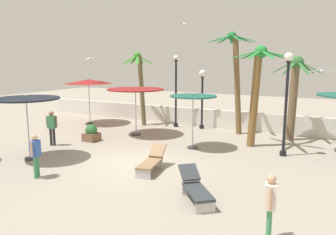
{
  "coord_description": "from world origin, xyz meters",
  "views": [
    {
      "loc": [
        7.18,
        -10.43,
        4.01
      ],
      "look_at": [
        0.0,
        2.9,
        1.4
      ],
      "focal_mm": 35.34,
      "sensor_mm": 36.0,
      "label": 1
    }
  ],
  "objects_px": {
    "patio_umbrella_4": "(193,100)",
    "palm_tree_2": "(140,80)",
    "palm_tree_0": "(235,71)",
    "lamp_post_2": "(287,93)",
    "seagull_2": "(322,71)",
    "lamp_post_0": "(176,88)",
    "guest_2": "(35,152)",
    "guest_0": "(52,125)",
    "patio_umbrella_2": "(135,91)",
    "guest_1": "(270,201)",
    "patio_umbrella_5": "(89,82)",
    "lounge_chair_0": "(152,160)",
    "seagull_1": "(91,59)",
    "lounge_chair_1": "(195,187)",
    "seagull_0": "(184,24)",
    "planter": "(91,133)",
    "palm_tree_1": "(294,88)",
    "lamp_post_1": "(202,89)",
    "palm_tree_3": "(257,84)",
    "patio_umbrella_3": "(26,101)"
  },
  "relations": [
    {
      "from": "lounge_chair_1",
      "to": "guest_2",
      "type": "bearing_deg",
      "value": -171.04
    },
    {
      "from": "patio_umbrella_2",
      "to": "patio_umbrella_5",
      "type": "height_order",
      "value": "patio_umbrella_5"
    },
    {
      "from": "guest_0",
      "to": "guest_1",
      "type": "distance_m",
      "value": 11.52
    },
    {
      "from": "patio_umbrella_4",
      "to": "palm_tree_3",
      "type": "xyz_separation_m",
      "value": [
        2.43,
        1.7,
        0.72
      ]
    },
    {
      "from": "patio_umbrella_2",
      "to": "patio_umbrella_4",
      "type": "xyz_separation_m",
      "value": [
        3.87,
        -1.11,
        -0.15
      ]
    },
    {
      "from": "guest_2",
      "to": "seagull_2",
      "type": "relative_size",
      "value": 1.44
    },
    {
      "from": "palm_tree_1",
      "to": "guest_2",
      "type": "relative_size",
      "value": 2.77
    },
    {
      "from": "lamp_post_0",
      "to": "seagull_2",
      "type": "bearing_deg",
      "value": -5.05
    },
    {
      "from": "patio_umbrella_4",
      "to": "planter",
      "type": "relative_size",
      "value": 3.0
    },
    {
      "from": "lounge_chair_0",
      "to": "seagull_1",
      "type": "distance_m",
      "value": 10.43
    },
    {
      "from": "guest_0",
      "to": "guest_1",
      "type": "bearing_deg",
      "value": -19.26
    },
    {
      "from": "patio_umbrella_2",
      "to": "seagull_1",
      "type": "distance_m",
      "value": 4.46
    },
    {
      "from": "seagull_0",
      "to": "seagull_1",
      "type": "distance_m",
      "value": 6.16
    },
    {
      "from": "palm_tree_0",
      "to": "lounge_chair_0",
      "type": "relative_size",
      "value": 2.86
    },
    {
      "from": "guest_0",
      "to": "seagull_2",
      "type": "relative_size",
      "value": 1.56
    },
    {
      "from": "palm_tree_1",
      "to": "palm_tree_2",
      "type": "height_order",
      "value": "palm_tree_2"
    },
    {
      "from": "guest_1",
      "to": "lounge_chair_1",
      "type": "bearing_deg",
      "value": 151.77
    },
    {
      "from": "guest_1",
      "to": "seagull_0",
      "type": "bearing_deg",
      "value": 123.27
    },
    {
      "from": "lamp_post_2",
      "to": "seagull_2",
      "type": "xyz_separation_m",
      "value": [
        1.09,
        2.72,
        0.85
      ]
    },
    {
      "from": "patio_umbrella_4",
      "to": "guest_1",
      "type": "height_order",
      "value": "patio_umbrella_4"
    },
    {
      "from": "palm_tree_3",
      "to": "seagull_0",
      "type": "xyz_separation_m",
      "value": [
        -5.63,
        3.95,
        3.28
      ]
    },
    {
      "from": "palm_tree_3",
      "to": "lamp_post_2",
      "type": "height_order",
      "value": "palm_tree_3"
    },
    {
      "from": "planter",
      "to": "seagull_0",
      "type": "bearing_deg",
      "value": 74.36
    },
    {
      "from": "seagull_0",
      "to": "seagull_1",
      "type": "xyz_separation_m",
      "value": [
        -4.63,
        -3.46,
        -2.13
      ]
    },
    {
      "from": "lamp_post_0",
      "to": "guest_2",
      "type": "xyz_separation_m",
      "value": [
        -0.17,
        -10.29,
        -1.46
      ]
    },
    {
      "from": "lamp_post_1",
      "to": "patio_umbrella_2",
      "type": "bearing_deg",
      "value": -126.97
    },
    {
      "from": "patio_umbrella_2",
      "to": "guest_1",
      "type": "height_order",
      "value": "patio_umbrella_2"
    },
    {
      "from": "palm_tree_2",
      "to": "lounge_chair_1",
      "type": "xyz_separation_m",
      "value": [
        7.65,
        -8.92,
        -2.45
      ]
    },
    {
      "from": "lamp_post_2",
      "to": "palm_tree_2",
      "type": "bearing_deg",
      "value": 162.18
    },
    {
      "from": "palm_tree_2",
      "to": "lamp_post_1",
      "type": "distance_m",
      "value": 3.94
    },
    {
      "from": "patio_umbrella_4",
      "to": "lamp_post_0",
      "type": "bearing_deg",
      "value": 125.67
    },
    {
      "from": "palm_tree_0",
      "to": "lamp_post_2",
      "type": "height_order",
      "value": "palm_tree_0"
    },
    {
      "from": "guest_2",
      "to": "palm_tree_2",
      "type": "bearing_deg",
      "value": 101.84
    },
    {
      "from": "palm_tree_0",
      "to": "lounge_chair_1",
      "type": "bearing_deg",
      "value": -79.37
    },
    {
      "from": "guest_1",
      "to": "patio_umbrella_2",
      "type": "bearing_deg",
      "value": 138.63
    },
    {
      "from": "palm_tree_1",
      "to": "lamp_post_1",
      "type": "height_order",
      "value": "palm_tree_1"
    },
    {
      "from": "lamp_post_0",
      "to": "guest_2",
      "type": "height_order",
      "value": "lamp_post_0"
    },
    {
      "from": "patio_umbrella_5",
      "to": "lamp_post_0",
      "type": "bearing_deg",
      "value": 18.15
    },
    {
      "from": "lounge_chair_0",
      "to": "seagull_0",
      "type": "xyz_separation_m",
      "value": [
        -3.19,
        9.28,
        5.86
      ]
    },
    {
      "from": "patio_umbrella_4",
      "to": "palm_tree_2",
      "type": "bearing_deg",
      "value": 144.88
    },
    {
      "from": "patio_umbrella_2",
      "to": "guest_2",
      "type": "xyz_separation_m",
      "value": [
        0.71,
        -7.24,
        -1.48
      ]
    },
    {
      "from": "patio_umbrella_3",
      "to": "guest_2",
      "type": "bearing_deg",
      "value": -34.17
    },
    {
      "from": "palm_tree_0",
      "to": "guest_0",
      "type": "relative_size",
      "value": 3.34
    },
    {
      "from": "lamp_post_1",
      "to": "seagull_0",
      "type": "relative_size",
      "value": 3.7
    },
    {
      "from": "patio_umbrella_2",
      "to": "guest_1",
      "type": "relative_size",
      "value": 1.93
    },
    {
      "from": "lamp_post_1",
      "to": "palm_tree_0",
      "type": "bearing_deg",
      "value": -9.87
    },
    {
      "from": "lounge_chair_1",
      "to": "planter",
      "type": "distance_m",
      "value": 8.6
    },
    {
      "from": "palm_tree_0",
      "to": "lamp_post_0",
      "type": "bearing_deg",
      "value": 178.39
    },
    {
      "from": "patio_umbrella_5",
      "to": "lamp_post_2",
      "type": "bearing_deg",
      "value": -7.87
    },
    {
      "from": "palm_tree_1",
      "to": "palm_tree_0",
      "type": "bearing_deg",
      "value": 177.1
    }
  ]
}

